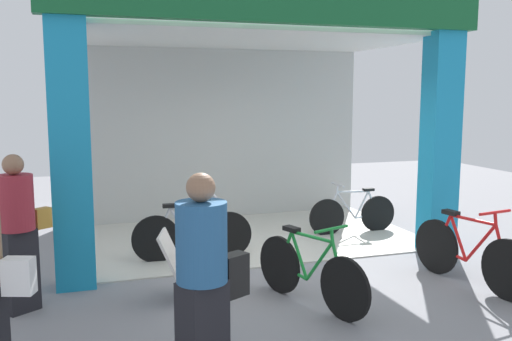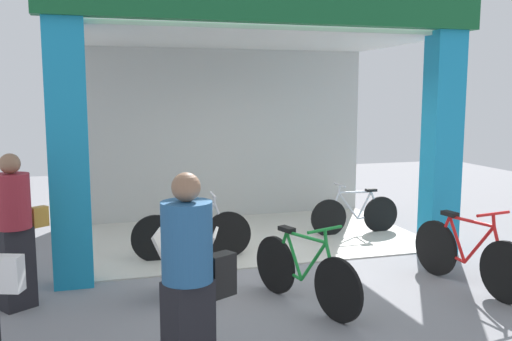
# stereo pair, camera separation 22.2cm
# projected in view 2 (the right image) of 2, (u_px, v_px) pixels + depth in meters

# --- Properties ---
(ground_plane) EXTENTS (18.58, 18.58, 0.00)m
(ground_plane) POSITION_uv_depth(u_px,v_px,m) (273.00, 267.00, 7.21)
(ground_plane) COLOR gray
(ground_plane) RESTS_ON ground
(shop_facade) EXTENTS (5.49, 3.38, 3.76)m
(shop_facade) POSITION_uv_depth(u_px,v_px,m) (241.00, 107.00, 8.42)
(shop_facade) COLOR beige
(shop_facade) RESTS_ON ground
(bicycle_inside_0) EXTENTS (1.60, 0.44, 0.88)m
(bicycle_inside_0) POSITION_uv_depth(u_px,v_px,m) (192.00, 234.00, 7.49)
(bicycle_inside_0) COLOR black
(bicycle_inside_0) RESTS_ON ground
(bicycle_inside_1) EXTENTS (1.48, 0.40, 0.81)m
(bicycle_inside_1) POSITION_uv_depth(u_px,v_px,m) (355.00, 214.00, 8.84)
(bicycle_inside_1) COLOR black
(bicycle_inside_1) RESTS_ON ground
(bicycle_parked_0) EXTENTS (0.47, 1.70, 0.94)m
(bicycle_parked_0) POSITION_uv_depth(u_px,v_px,m) (468.00, 256.00, 6.39)
(bicycle_parked_0) COLOR black
(bicycle_parked_0) RESTS_ON ground
(bicycle_parked_1) EXTENTS (0.61, 1.55, 0.90)m
(bicycle_parked_1) POSITION_uv_depth(u_px,v_px,m) (304.00, 273.00, 5.84)
(bicycle_parked_1) COLOR black
(bicycle_parked_1) RESTS_ON ground
(sandwich_board_sign) EXTENTS (0.79, 0.67, 0.74)m
(sandwich_board_sign) POSITION_uv_depth(u_px,v_px,m) (187.00, 264.00, 6.12)
(sandwich_board_sign) COLOR silver
(sandwich_board_sign) RESTS_ON ground
(pedestrian_1) EXTENTS (0.67, 0.51, 1.65)m
(pedestrian_1) POSITION_uv_depth(u_px,v_px,m) (190.00, 278.00, 4.14)
(pedestrian_1) COLOR black
(pedestrian_1) RESTS_ON ground
(pedestrian_2) EXTENTS (0.58, 0.50, 1.62)m
(pedestrian_2) POSITION_uv_depth(u_px,v_px,m) (14.00, 229.00, 5.72)
(pedestrian_2) COLOR black
(pedestrian_2) RESTS_ON ground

